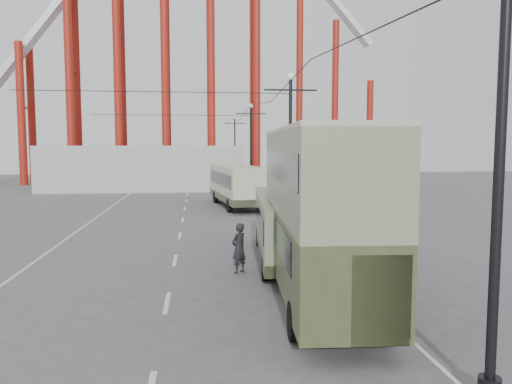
{
  "coord_description": "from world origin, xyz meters",
  "views": [
    {
      "loc": [
        -0.01,
        -11.7,
        4.97
      ],
      "look_at": [
        2.51,
        9.5,
        3.0
      ],
      "focal_mm": 35.0,
      "sensor_mm": 36.0,
      "label": 1
    }
  ],
  "objects": [
    {
      "name": "ground",
      "position": [
        0.0,
        0.0,
        0.0
      ],
      "size": [
        160.0,
        160.0,
        0.0
      ],
      "primitive_type": "plane",
      "color": "#505053",
      "rests_on": "ground"
    },
    {
      "name": "road_markings",
      "position": [
        -0.86,
        19.7,
        0.01
      ],
      "size": [
        12.52,
        120.0,
        0.01
      ],
      "color": "silver",
      "rests_on": "ground"
    },
    {
      "name": "lamp_post_mid",
      "position": [
        5.6,
        18.0,
        4.68
      ],
      "size": [
        3.2,
        0.44,
        9.32
      ],
      "color": "black",
      "rests_on": "ground"
    },
    {
      "name": "lamp_post_far",
      "position": [
        5.6,
        40.0,
        4.68
      ],
      "size": [
        3.2,
        0.44,
        9.32
      ],
      "color": "black",
      "rests_on": "ground"
    },
    {
      "name": "lamp_post_distant",
      "position": [
        5.6,
        62.0,
        4.68
      ],
      "size": [
        3.2,
        0.44,
        9.32
      ],
      "color": "black",
      "rests_on": "ground"
    },
    {
      "name": "roller_coaster",
      "position": [
        -2.49,
        56.89,
        22.92
      ],
      "size": [
        52.95,
        5.0,
        55.48
      ],
      "color": "maroon",
      "rests_on": "ground"
    },
    {
      "name": "fairground_shed",
      "position": [
        -6.0,
        47.0,
        2.5
      ],
      "size": [
        22.0,
        10.0,
        5.0
      ],
      "primitive_type": "cube",
      "color": "#A2A29D",
      "rests_on": "ground"
    },
    {
      "name": "double_decker_bus",
      "position": [
        3.81,
        3.67,
        3.09
      ],
      "size": [
        3.29,
        10.43,
        5.52
      ],
      "rotation": [
        0.0,
        0.0,
        -0.07
      ],
      "color": "#3B4223",
      "rests_on": "ground"
    },
    {
      "name": "single_decker_green",
      "position": [
        3.78,
        9.47,
        1.58
      ],
      "size": [
        3.14,
        10.09,
        2.81
      ],
      "rotation": [
        0.0,
        0.0,
        -0.09
      ],
      "color": "gray",
      "rests_on": "ground"
    },
    {
      "name": "single_decker_cream",
      "position": [
        3.18,
        28.92,
        1.9
      ],
      "size": [
        4.05,
        11.07,
        3.36
      ],
      "rotation": [
        0.0,
        0.0,
        0.12
      ],
      "color": "#BFB89A",
      "rests_on": "ground"
    },
    {
      "name": "pedestrian",
      "position": [
        1.59,
        7.48,
        0.99
      ],
      "size": [
        0.85,
        0.84,
        1.97
      ],
      "primitive_type": "imported",
      "rotation": [
        0.0,
        0.0,
        3.9
      ],
      "color": "black",
      "rests_on": "ground"
    }
  ]
}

